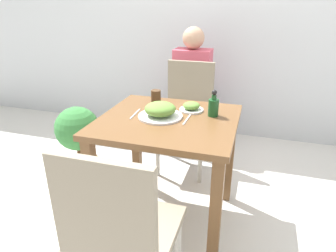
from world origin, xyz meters
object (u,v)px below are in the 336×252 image
sauce_bottle (213,106)px  food_plate (160,111)px  person_figure (192,90)px  side_plate (191,107)px  chair_near (120,231)px  potted_plant_left (79,145)px  chair_far (187,110)px  drink_cup (156,96)px

sauce_bottle → food_plate: bearing=-159.3°
person_figure → side_plate: bearing=-77.7°
chair_near → potted_plant_left: 1.15m
chair_far → food_plate: chair_far is taller
potted_plant_left → person_figure: 1.21m
food_plate → side_plate: bearing=46.7°
chair_far → food_plate: size_ratio=3.40×
chair_far → drink_cup: chair_far is taller
drink_cup → sauce_bottle: 0.46m
potted_plant_left → person_figure: size_ratio=0.58×
side_plate → drink_cup: (-0.28, 0.11, 0.02)m
sauce_bottle → side_plate: bearing=161.1°
person_figure → potted_plant_left: bearing=-121.4°
chair_near → side_plate: chair_near is taller
chair_near → person_figure: size_ratio=0.78×
food_plate → potted_plant_left: bearing=170.2°
food_plate → drink_cup: (-0.12, 0.27, -0.00)m
chair_near → sauce_bottle: 0.93m
chair_near → food_plate: size_ratio=3.40×
food_plate → drink_cup: food_plate is taller
chair_far → sauce_bottle: chair_far is taller
food_plate → chair_near: bearing=-84.5°
person_figure → food_plate: bearing=-87.1°
chair_far → side_plate: (0.16, -0.57, 0.24)m
food_plate → person_figure: person_figure is taller
food_plate → sauce_bottle: 0.32m
chair_near → drink_cup: chair_near is taller
drink_cup → sauce_bottle: sauce_bottle is taller
person_figure → chair_far: bearing=-82.9°
food_plate → drink_cup: 0.30m
chair_far → food_plate: (0.01, -0.74, 0.25)m
potted_plant_left → person_figure: bearing=58.6°
chair_near → drink_cup: 1.07m
food_plate → potted_plant_left: (-0.68, 0.12, -0.39)m
drink_cup → chair_far: bearing=76.0°
potted_plant_left → chair_far: bearing=42.6°
food_plate → person_figure: (-0.06, 1.14, -0.20)m
chair_far → sauce_bottle: 0.75m
drink_cup → person_figure: person_figure is taller
chair_far → person_figure: size_ratio=0.78×
potted_plant_left → person_figure: (0.62, 1.02, 0.19)m
chair_far → sauce_bottle: bearing=-63.5°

